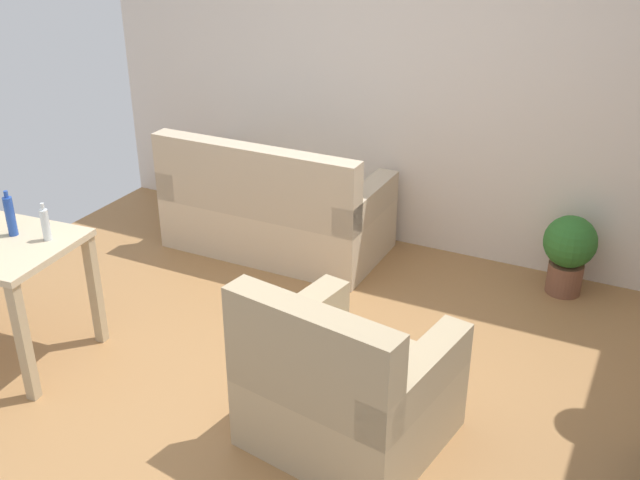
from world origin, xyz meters
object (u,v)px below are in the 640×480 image
object	(u,v)px
bottle_blue	(10,216)
bottle_clear	(45,224)
couch	(274,213)
armchair	(344,389)
potted_plant	(569,250)

from	to	relation	value
bottle_blue	bottle_clear	size ratio (longest dim) A/B	1.21
couch	bottle_blue	world-z (taller)	bottle_blue
bottle_blue	bottle_clear	xyz separation A→B (m)	(0.23, 0.04, -0.02)
bottle_clear	bottle_blue	bearing A→B (deg)	-170.17
armchair	bottle_clear	xyz separation A→B (m)	(-1.85, -0.03, 0.54)
bottle_blue	couch	bearing A→B (deg)	70.08
bottle_clear	potted_plant	bearing A→B (deg)	39.27
armchair	bottle_clear	bearing A→B (deg)	9.93
couch	bottle_clear	distance (m)	1.93
couch	armchair	xyz separation A→B (m)	(1.41, -1.76, 0.01)
armchair	bottle_blue	xyz separation A→B (m)	(-2.07, -0.07, 0.56)
potted_plant	armchair	xyz separation A→B (m)	(-0.73, -2.08, -0.01)
bottle_blue	armchair	bearing A→B (deg)	1.89
potted_plant	bottle_blue	distance (m)	3.57
couch	armchair	bearing A→B (deg)	128.63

